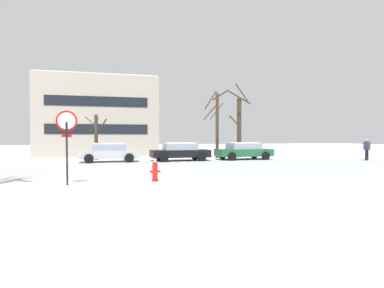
% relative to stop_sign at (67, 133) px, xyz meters
% --- Properties ---
extents(ground_plane, '(120.00, 120.00, 0.00)m').
position_rel_stop_sign_xyz_m(ground_plane, '(2.79, 2.24, -1.96)').
color(ground_plane, white).
extents(road_surface, '(80.00, 9.10, 0.00)m').
position_rel_stop_sign_xyz_m(road_surface, '(2.79, 5.79, -1.96)').
color(road_surface, '#B7BCC4').
rests_on(road_surface, ground).
extents(stop_sign, '(0.76, 0.20, 2.80)m').
position_rel_stop_sign_xyz_m(stop_sign, '(0.00, 0.00, 0.00)').
color(stop_sign, black).
rests_on(stop_sign, ground).
extents(fire_hydrant, '(0.44, 0.30, 0.85)m').
position_rel_stop_sign_xyz_m(fire_hydrant, '(3.35, 0.34, -1.54)').
color(fire_hydrant, red).
rests_on(fire_hydrant, ground).
extents(parked_car_silver, '(4.24, 2.07, 1.35)m').
position_rel_stop_sign_xyz_m(parked_car_silver, '(1.63, 11.18, -1.27)').
color(parked_car_silver, silver).
rests_on(parked_car_silver, ground).
extents(parked_car_black, '(4.45, 2.09, 1.37)m').
position_rel_stop_sign_xyz_m(parked_car_black, '(6.84, 11.01, -1.26)').
color(parked_car_black, black).
rests_on(parked_car_black, ground).
extents(parked_car_green, '(4.45, 2.25, 1.35)m').
position_rel_stop_sign_xyz_m(parked_car_green, '(12.04, 11.07, -1.26)').
color(parked_car_green, '#1E6038').
rests_on(parked_car_green, ground).
extents(pedestrian_crossing, '(0.52, 0.44, 1.66)m').
position_rel_stop_sign_xyz_m(pedestrian_crossing, '(20.71, 7.68, -1.00)').
color(pedestrian_crossing, black).
rests_on(pedestrian_crossing, ground).
extents(tree_far_left, '(1.66, 1.65, 3.52)m').
position_rel_stop_sign_xyz_m(tree_far_left, '(0.71, 13.58, -0.09)').
color(tree_far_left, '#423326').
rests_on(tree_far_left, ground).
extents(tree_far_mid, '(2.25, 1.29, 5.85)m').
position_rel_stop_sign_xyz_m(tree_far_mid, '(10.51, 13.22, 1.10)').
color(tree_far_mid, '#423326').
rests_on(tree_far_mid, ground).
extents(tree_far_right, '(1.82, 1.80, 6.39)m').
position_rel_stop_sign_xyz_m(tree_far_right, '(12.76, 13.71, 0.82)').
color(tree_far_right, '#423326').
rests_on(tree_far_right, ground).
extents(building_far_left, '(11.12, 11.55, 7.56)m').
position_rel_stop_sign_xyz_m(building_far_left, '(0.75, 23.24, 1.81)').
color(building_far_left, '#B2A899').
rests_on(building_far_left, ground).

